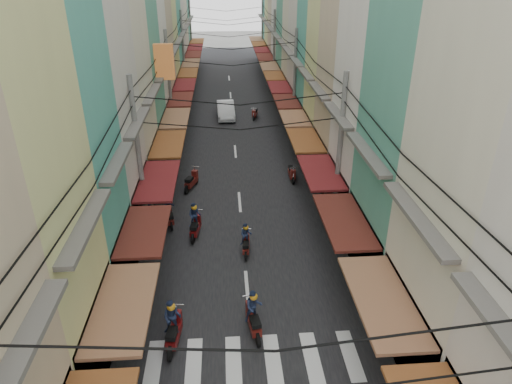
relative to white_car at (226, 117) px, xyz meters
name	(u,v)px	position (x,y,z in m)	size (l,w,h in m)	color
ground	(245,262)	(0.58, -22.42, 0.00)	(160.00, 160.00, 0.00)	slate
road	(233,126)	(0.58, -2.42, 0.01)	(10.00, 80.00, 0.02)	black
sidewalk_left	(157,127)	(-5.92, -2.42, 0.03)	(3.00, 80.00, 0.06)	gray
sidewalk_right	(308,124)	(7.08, -2.42, 0.03)	(3.00, 80.00, 0.06)	gray
crosswalk	(253,360)	(0.58, -28.42, 0.03)	(7.55, 2.40, 0.01)	silver
building_row_left	(116,8)	(-7.34, -5.85, 9.78)	(7.80, 67.67, 23.70)	silver
building_row_right	(343,13)	(8.50, -5.97, 9.41)	(7.80, 68.98, 22.59)	teal
utility_poles	(233,59)	(0.58, -7.40, 6.59)	(10.20, 66.13, 8.20)	gray
white_car	(226,117)	(0.00, 0.00, 0.00)	(5.01, 1.97, 1.77)	silver
bicycle	(414,296)	(7.62, -25.42, 0.00)	(0.66, 1.76, 1.21)	black
moving_scooters	(218,230)	(-0.66, -20.33, 0.55)	(7.70, 28.81, 1.98)	black
parked_scooters	(365,304)	(5.20, -26.28, 0.47)	(12.88, 15.16, 1.02)	black
pedestrians	(167,218)	(-3.25, -19.80, 1.03)	(13.15, 26.79, 2.18)	#261F2A
market_umbrella	(427,313)	(6.37, -28.80, 2.16)	(2.33, 2.33, 2.46)	#B2B2B7
traffic_sign	(389,303)	(5.36, -28.02, 2.00)	(0.10, 0.61, 2.77)	gray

